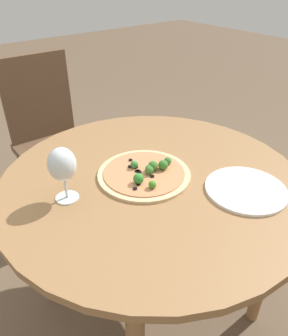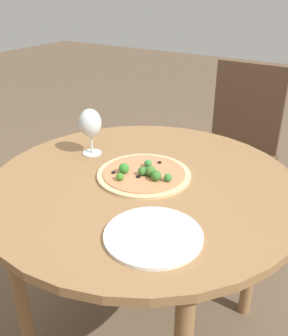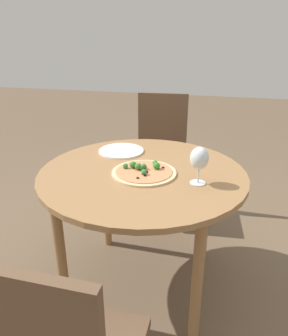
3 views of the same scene
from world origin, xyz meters
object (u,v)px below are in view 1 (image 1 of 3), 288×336
plate_near (246,189)px  wine_glass (62,165)px  pizza (145,173)px  chair_2 (51,136)px

plate_near → wine_glass: bearing=-124.8°
pizza → plate_near: (0.27, 0.20, -0.00)m
wine_glass → plate_near: bearing=55.2°
pizza → wine_glass: wine_glass is taller
pizza → plate_near: 0.34m
chair_2 → plate_near: chair_2 is taller
wine_glass → plate_near: 0.58m
chair_2 → plate_near: size_ratio=3.58×
pizza → wine_glass: bearing=-101.1°
chair_2 → pizza: 0.92m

